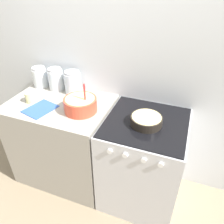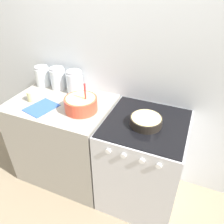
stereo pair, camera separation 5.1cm
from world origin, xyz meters
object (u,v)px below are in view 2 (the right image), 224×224
object	(u,v)px
mixing_bowl	(81,103)
storage_jar_middle	(58,80)
storage_jar_right	(75,83)
stove	(142,162)
storage_jar_left	(43,77)
baking_pan	(146,121)
tin_can	(31,96)

from	to	relation	value
mixing_bowl	storage_jar_middle	size ratio (longest dim) A/B	1.27
storage_jar_right	stove	bearing A→B (deg)	-16.58
storage_jar_left	baking_pan	bearing A→B (deg)	-12.97
mixing_bowl	tin_can	xyz separation A→B (m)	(-0.50, -0.03, -0.02)
stove	storage_jar_right	size ratio (longest dim) A/B	4.14
mixing_bowl	storage_jar_right	size ratio (longest dim) A/B	1.29
baking_pan	mixing_bowl	bearing A→B (deg)	-179.19
baking_pan	storage_jar_left	distance (m)	1.21
baking_pan	storage_jar_left	xyz separation A→B (m)	(-1.18, 0.27, 0.05)
mixing_bowl	baking_pan	size ratio (longest dim) A/B	1.12
baking_pan	stove	bearing A→B (deg)	94.77
mixing_bowl	storage_jar_right	world-z (taller)	mixing_bowl
stove	storage_jar_right	world-z (taller)	storage_jar_right
storage_jar_middle	storage_jar_left	bearing A→B (deg)	180.00
baking_pan	storage_jar_left	bearing A→B (deg)	167.03
storage_jar_right	storage_jar_middle	bearing A→B (deg)	180.00
stove	tin_can	bearing A→B (deg)	-176.08
mixing_bowl	baking_pan	bearing A→B (deg)	0.81
baking_pan	tin_can	xyz separation A→B (m)	(-1.07, -0.04, 0.01)
mixing_bowl	storage_jar_right	distance (m)	0.36
storage_jar_middle	mixing_bowl	bearing A→B (deg)	-33.85
storage_jar_middle	baking_pan	bearing A→B (deg)	-15.36
mixing_bowl	tin_can	bearing A→B (deg)	-176.53
baking_pan	tin_can	bearing A→B (deg)	-177.94
baking_pan	storage_jar_right	world-z (taller)	storage_jar_right
storage_jar_middle	storage_jar_right	xyz separation A→B (m)	(0.19, 0.00, -0.00)
baking_pan	storage_jar_left	world-z (taller)	storage_jar_left
stove	tin_can	distance (m)	1.18
stove	baking_pan	size ratio (longest dim) A/B	3.61
mixing_bowl	tin_can	world-z (taller)	mixing_bowl
stove	tin_can	size ratio (longest dim) A/B	9.59
storage_jar_left	stove	bearing A→B (deg)	-11.37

